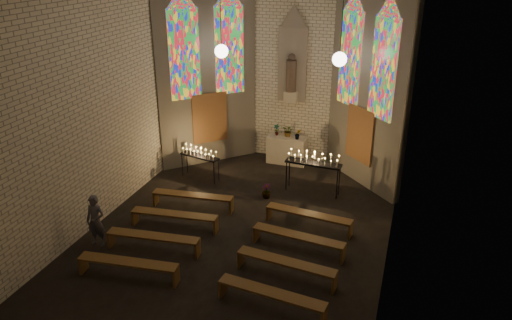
# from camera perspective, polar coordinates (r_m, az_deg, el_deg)

# --- Properties ---
(floor) EXTENTS (12.00, 12.00, 0.00)m
(floor) POSITION_cam_1_polar(r_m,az_deg,el_deg) (13.72, -2.54, -9.04)
(floor) COLOR black
(floor) RESTS_ON ground
(room) EXTENTS (8.22, 12.43, 7.00)m
(room) POSITION_cam_1_polar(r_m,az_deg,el_deg) (15.20, 1.77, 9.58)
(room) COLOR #EFE2C8
(room) RESTS_ON ground
(altar) EXTENTS (1.40, 0.60, 1.00)m
(altar) POSITION_cam_1_polar(r_m,az_deg,el_deg) (18.12, 3.55, 1.18)
(altar) COLOR beige
(altar) RESTS_ON ground
(flower_vase_left) EXTENTS (0.23, 0.17, 0.41)m
(flower_vase_left) POSITION_cam_1_polar(r_m,az_deg,el_deg) (18.02, 2.37, 3.47)
(flower_vase_left) COLOR #4C723F
(flower_vase_left) RESTS_ON altar
(flower_vase_center) EXTENTS (0.50, 0.47, 0.43)m
(flower_vase_center) POSITION_cam_1_polar(r_m,az_deg,el_deg) (17.89, 3.71, 3.34)
(flower_vase_center) COLOR #4C723F
(flower_vase_center) RESTS_ON altar
(flower_vase_right) EXTENTS (0.26, 0.23, 0.39)m
(flower_vase_right) POSITION_cam_1_polar(r_m,az_deg,el_deg) (17.68, 4.80, 2.97)
(flower_vase_right) COLOR #4C723F
(flower_vase_right) RESTS_ON altar
(aisle_flower_pot) EXTENTS (0.34, 0.34, 0.48)m
(aisle_flower_pot) POSITION_cam_1_polar(r_m,az_deg,el_deg) (15.68, 1.19, -3.57)
(aisle_flower_pot) COLOR #4C723F
(aisle_flower_pot) RESTS_ON ground
(votive_stand_left) EXTENTS (1.46, 0.64, 1.04)m
(votive_stand_left) POSITION_cam_1_polar(r_m,az_deg,el_deg) (16.80, -6.47, 0.68)
(votive_stand_left) COLOR black
(votive_stand_left) RESTS_ON ground
(votive_stand_right) EXTENTS (1.79, 0.51, 1.30)m
(votive_stand_right) POSITION_cam_1_polar(r_m,az_deg,el_deg) (15.76, 6.58, -0.05)
(votive_stand_right) COLOR black
(votive_stand_right) RESTS_ON ground
(pew_left_0) EXTENTS (2.48, 0.61, 0.47)m
(pew_left_0) POSITION_cam_1_polar(r_m,az_deg,el_deg) (15.13, -7.25, -4.21)
(pew_left_0) COLOR #573A19
(pew_left_0) RESTS_ON ground
(pew_right_0) EXTENTS (2.48, 0.61, 0.47)m
(pew_right_0) POSITION_cam_1_polar(r_m,az_deg,el_deg) (14.10, 6.05, -6.36)
(pew_right_0) COLOR #573A19
(pew_right_0) RESTS_ON ground
(pew_left_1) EXTENTS (2.48, 0.61, 0.47)m
(pew_left_1) POSITION_cam_1_polar(r_m,az_deg,el_deg) (14.20, -9.31, -6.34)
(pew_left_1) COLOR #573A19
(pew_left_1) RESTS_ON ground
(pew_right_1) EXTENTS (2.48, 0.61, 0.47)m
(pew_right_1) POSITION_cam_1_polar(r_m,az_deg,el_deg) (13.10, 4.87, -8.86)
(pew_right_1) COLOR #573A19
(pew_right_1) RESTS_ON ground
(pew_left_2) EXTENTS (2.48, 0.61, 0.47)m
(pew_left_2) POSITION_cam_1_polar(r_m,az_deg,el_deg) (13.31, -11.67, -8.74)
(pew_left_2) COLOR #573A19
(pew_left_2) RESTS_ON ground
(pew_right_2) EXTENTS (2.48, 0.61, 0.47)m
(pew_right_2) POSITION_cam_1_polar(r_m,az_deg,el_deg) (12.13, 3.47, -11.77)
(pew_right_2) COLOR #573A19
(pew_right_2) RESTS_ON ground
(pew_left_3) EXTENTS (2.48, 0.61, 0.47)m
(pew_left_3) POSITION_cam_1_polar(r_m,az_deg,el_deg) (12.47, -14.41, -11.46)
(pew_left_3) COLOR #573A19
(pew_left_3) RESTS_ON ground
(pew_right_3) EXTENTS (2.48, 0.61, 0.47)m
(pew_right_3) POSITION_cam_1_polar(r_m,az_deg,el_deg) (11.20, 1.80, -15.15)
(pew_right_3) COLOR #573A19
(pew_right_3) RESTS_ON ground
(visitor) EXTENTS (0.54, 0.36, 1.44)m
(visitor) POSITION_cam_1_polar(r_m,az_deg,el_deg) (13.78, -17.84, -6.63)
(visitor) COLOR #494852
(visitor) RESTS_ON ground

